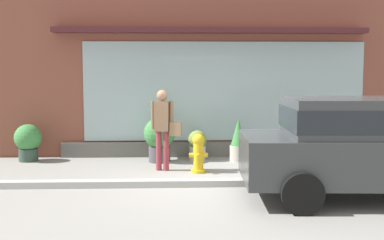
% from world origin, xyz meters
% --- Properties ---
extents(ground_plane, '(60.00, 60.00, 0.00)m').
position_xyz_m(ground_plane, '(0.00, 0.00, 0.00)').
color(ground_plane, gray).
extents(curb_strip, '(14.00, 0.24, 0.12)m').
position_xyz_m(curb_strip, '(0.00, -0.20, 0.06)').
color(curb_strip, '#B2B2AD').
rests_on(curb_strip, ground_plane).
extents(storefront, '(14.00, 0.81, 5.48)m').
position_xyz_m(storefront, '(0.01, 3.19, 2.68)').
color(storefront, brown).
rests_on(storefront, ground_plane).
extents(fire_hydrant, '(0.39, 0.35, 0.80)m').
position_xyz_m(fire_hydrant, '(-0.40, 1.02, 0.41)').
color(fire_hydrant, gold).
rests_on(fire_hydrant, ground_plane).
extents(pedestrian_with_handbag, '(0.64, 0.30, 1.70)m').
position_xyz_m(pedestrian_with_handbag, '(-1.12, 1.26, 0.99)').
color(pedestrian_with_handbag, '#8E333D').
rests_on(pedestrian_with_handbag, ground_plane).
extents(parked_car_dark_gray, '(4.20, 2.14, 1.65)m').
position_xyz_m(parked_car_dark_gray, '(2.18, -1.24, 0.93)').
color(parked_car_dark_gray, '#383A3D').
rests_on(parked_car_dark_gray, ground_plane).
extents(potted_plant_window_right, '(0.62, 0.62, 0.86)m').
position_xyz_m(potted_plant_window_right, '(-4.29, 2.48, 0.48)').
color(potted_plant_window_right, '#33473D').
rests_on(potted_plant_window_right, ground_plane).
extents(potted_plant_by_entrance, '(0.72, 0.72, 1.03)m').
position_xyz_m(potted_plant_by_entrance, '(-1.23, 2.26, 0.57)').
color(potted_plant_by_entrance, '#4C4C51').
rests_on(potted_plant_by_entrance, ground_plane).
extents(potted_plant_window_left, '(0.39, 0.39, 1.00)m').
position_xyz_m(potted_plant_window_left, '(0.60, 2.29, 0.47)').
color(potted_plant_window_left, '#B7B2A3').
rests_on(potted_plant_window_left, ground_plane).
extents(potted_plant_near_hydrant, '(0.43, 0.43, 0.71)m').
position_xyz_m(potted_plant_near_hydrant, '(-0.35, 2.37, 0.37)').
color(potted_plant_near_hydrant, '#B7B2A3').
rests_on(potted_plant_near_hydrant, ground_plane).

